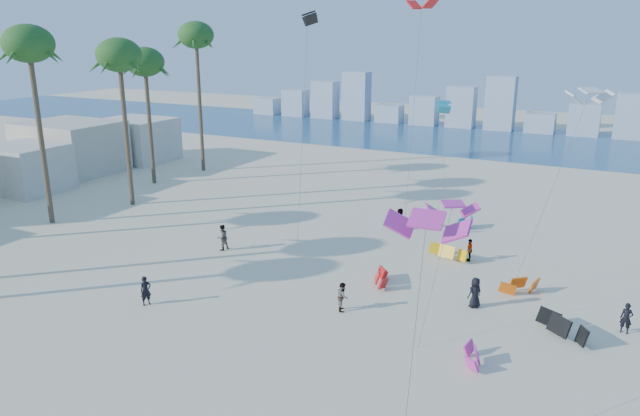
% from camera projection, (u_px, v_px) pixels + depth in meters
% --- Properties ---
extents(ground, '(220.00, 220.00, 0.00)m').
position_uv_depth(ground, '(85.00, 396.00, 24.94)').
color(ground, beige).
rests_on(ground, ground).
extents(ocean, '(220.00, 220.00, 0.00)m').
position_uv_depth(ocean, '(475.00, 139.00, 86.46)').
color(ocean, navy).
rests_on(ocean, ground).
extents(kitesurfer_near, '(0.65, 0.74, 1.70)m').
position_uv_depth(kitesurfer_near, '(146.00, 291.00, 33.15)').
color(kitesurfer_near, black).
rests_on(kitesurfer_near, ground).
extents(kitesurfer_mid, '(0.88, 0.97, 1.62)m').
position_uv_depth(kitesurfer_mid, '(343.00, 297.00, 32.52)').
color(kitesurfer_mid, gray).
rests_on(kitesurfer_mid, ground).
extents(kitesurfers_far, '(28.91, 15.09, 1.88)m').
position_uv_depth(kitesurfers_far, '(443.00, 268.00, 36.34)').
color(kitesurfers_far, black).
rests_on(kitesurfers_far, ground).
extents(grounded_kites, '(13.13, 21.95, 1.01)m').
position_uv_depth(grounded_kites, '(478.00, 278.00, 35.92)').
color(grounded_kites, red).
rests_on(grounded_kites, ground).
extents(flying_kites, '(36.31, 32.54, 18.59)m').
position_uv_depth(flying_kites, '(535.00, 78.00, 35.74)').
color(flying_kites, '#CD2DA2').
rests_on(flying_kites, ground).
extents(palm_row, '(8.32, 44.80, 16.04)m').
position_uv_depth(palm_row, '(30.00, 67.00, 44.77)').
color(palm_row, brown).
rests_on(palm_row, ground).
extents(beachfront_buildings, '(11.50, 43.00, 6.00)m').
position_uv_depth(beachfront_buildings, '(3.00, 165.00, 56.64)').
color(beachfront_buildings, beige).
rests_on(beachfront_buildings, ground).
extents(distant_skyline, '(85.00, 3.00, 8.40)m').
position_uv_depth(distant_skyline, '(483.00, 109.00, 94.65)').
color(distant_skyline, '#9EADBF').
rests_on(distant_skyline, ground).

